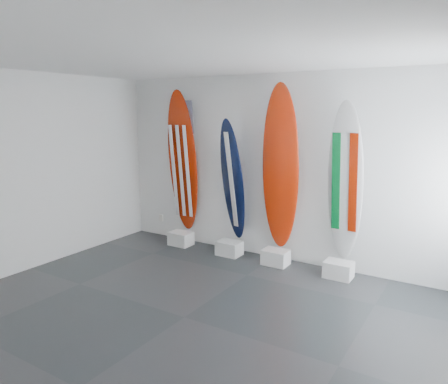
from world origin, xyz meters
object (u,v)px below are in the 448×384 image
Objects in this scene: surfboard_usa at (183,163)px; surfboard_italy at (345,183)px; surfboard_swiss at (280,168)px; surfboard_navy at (233,181)px.

surfboard_italy is at bearing -4.90° from surfboard_usa.
surfboard_usa is 1.90m from surfboard_swiss.
surfboard_usa reaches higher than surfboard_italy.
surfboard_italy is (2.92, 0.00, -0.10)m from surfboard_usa.
surfboard_italy is (1.88, 0.00, 0.13)m from surfboard_navy.
surfboard_usa is 1.09× the size of surfboard_italy.
surfboard_swiss is (1.90, 0.00, 0.03)m from surfboard_usa.
surfboard_navy is at bearing -4.90° from surfboard_usa.
surfboard_navy is 0.89× the size of surfboard_italy.
surfboard_navy is 0.80× the size of surfboard_swiss.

